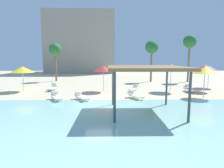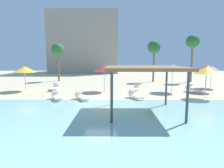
% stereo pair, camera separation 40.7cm
% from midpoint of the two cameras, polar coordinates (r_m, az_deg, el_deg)
% --- Properties ---
extents(ground_plane, '(80.00, 80.00, 0.00)m').
position_cam_midpoint_polar(ground_plane, '(14.10, -2.78, -6.34)').
color(ground_plane, beige).
extents(lagoon_water, '(44.00, 13.50, 0.04)m').
position_cam_midpoint_polar(lagoon_water, '(9.10, -4.74, -14.25)').
color(lagoon_water, '#99D1C6').
rests_on(lagoon_water, ground).
extents(shade_pavilion, '(4.66, 4.66, 2.95)m').
position_cam_midpoint_polar(shade_pavilion, '(11.77, 10.71, 4.48)').
color(shade_pavilion, '#42474C').
rests_on(shade_pavilion, ground).
extents(beach_umbrella_yellow_0, '(2.17, 2.17, 2.74)m').
position_cam_midpoint_polar(beach_umbrella_yellow_0, '(18.07, 27.43, 3.74)').
color(beach_umbrella_yellow_0, silver).
rests_on(beach_umbrella_yellow_0, ground).
extents(beach_umbrella_red_1, '(2.21, 2.21, 2.80)m').
position_cam_midpoint_polar(beach_umbrella_red_1, '(21.89, 27.49, 4.41)').
color(beach_umbrella_red_1, silver).
rests_on(beach_umbrella_red_1, ground).
extents(beach_umbrella_blue_3, '(2.22, 2.22, 2.89)m').
position_cam_midpoint_polar(beach_umbrella_blue_3, '(20.28, 18.52, 4.93)').
color(beach_umbrella_blue_3, silver).
rests_on(beach_umbrella_blue_3, ground).
extents(beach_umbrella_red_4, '(2.18, 2.18, 2.70)m').
position_cam_midpoint_polar(beach_umbrella_red_4, '(19.56, -1.78, 4.70)').
color(beach_umbrella_red_4, silver).
rests_on(beach_umbrella_red_4, ground).
extents(beach_umbrella_blue_5, '(2.05, 2.05, 2.59)m').
position_cam_midpoint_polar(beach_umbrella_blue_5, '(24.85, 28.53, 4.20)').
color(beach_umbrella_blue_5, silver).
rests_on(beach_umbrella_blue_5, ground).
extents(beach_umbrella_yellow_6, '(2.34, 2.34, 2.64)m').
position_cam_midpoint_polar(beach_umbrella_yellow_6, '(21.78, -24.61, 4.10)').
color(beach_umbrella_yellow_6, silver).
rests_on(beach_umbrella_yellow_6, ground).
extents(lounge_chair_0, '(1.18, 1.99, 0.74)m').
position_cam_midpoint_polar(lounge_chair_0, '(21.09, 23.85, -1.37)').
color(lounge_chair_0, white).
rests_on(lounge_chair_0, ground).
extents(lounge_chair_1, '(1.48, 1.94, 0.74)m').
position_cam_midpoint_polar(lounge_chair_1, '(15.83, -8.64, -3.63)').
color(lounge_chair_1, white).
rests_on(lounge_chair_1, ground).
extents(lounge_chair_2, '(1.31, 1.98, 0.74)m').
position_cam_midpoint_polar(lounge_chair_2, '(20.12, 7.57, -1.19)').
color(lounge_chair_2, white).
rests_on(lounge_chair_2, ground).
extents(lounge_chair_3, '(1.25, 1.98, 0.74)m').
position_cam_midpoint_polar(lounge_chair_3, '(16.28, 7.76, -3.30)').
color(lounge_chair_3, white).
rests_on(lounge_chair_3, ground).
extents(lounge_chair_4, '(1.39, 1.96, 0.74)m').
position_cam_midpoint_polar(lounge_chair_4, '(16.29, -15.88, -3.52)').
color(lounge_chair_4, white).
rests_on(lounge_chair_4, ground).
extents(lounge_chair_5, '(0.71, 1.93, 0.74)m').
position_cam_midpoint_polar(lounge_chair_5, '(21.42, -16.72, -0.91)').
color(lounge_chair_5, white).
rests_on(lounge_chair_5, ground).
extents(palm_tree_0, '(1.90, 1.90, 5.77)m').
position_cam_midpoint_polar(palm_tree_0, '(30.02, -15.80, 9.86)').
color(palm_tree_0, brown).
rests_on(palm_tree_0, ground).
extents(palm_tree_1, '(1.90, 1.90, 6.85)m').
position_cam_midpoint_polar(palm_tree_1, '(30.04, 23.74, 11.45)').
color(palm_tree_1, brown).
rests_on(palm_tree_1, ground).
extents(palm_tree_2, '(1.90, 1.90, 6.07)m').
position_cam_midpoint_polar(palm_tree_2, '(28.67, 13.11, 10.63)').
color(palm_tree_2, brown).
rests_on(palm_tree_2, ground).
extents(hotel_block_0, '(16.29, 10.61, 14.42)m').
position_cam_midpoint_polar(hotel_block_0, '(48.75, -7.92, 12.09)').
color(hotel_block_0, '#9E9384').
rests_on(hotel_block_0, ground).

